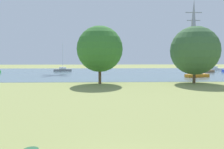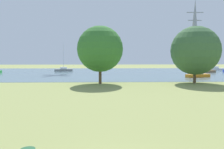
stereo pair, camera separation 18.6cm
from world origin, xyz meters
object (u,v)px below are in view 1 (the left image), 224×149
(sailboat_orange, at_px, (197,75))
(tree_west_far, at_px, (195,51))
(sailboat_brown, at_px, (205,71))
(tree_west_near, at_px, (100,49))
(electricity_pylon, at_px, (193,33))
(sailboat_gray, at_px, (63,69))
(sailboat_white, at_px, (214,69))

(sailboat_orange, distance_m, tree_west_far, 11.45)
(tree_west_far, bearing_deg, sailboat_brown, 62.64)
(sailboat_brown, bearing_deg, tree_west_near, -139.52)
(sailboat_orange, height_order, tree_west_near, tree_west_near)
(tree_west_far, distance_m, electricity_pylon, 59.06)
(sailboat_brown, bearing_deg, tree_west_far, -117.36)
(sailboat_gray, distance_m, electricity_pylon, 54.52)
(sailboat_brown, height_order, tree_west_near, tree_west_near)
(sailboat_orange, height_order, sailboat_brown, sailboat_orange)
(sailboat_orange, xyz_separation_m, tree_west_near, (-18.98, -9.86, 4.80))
(sailboat_gray, bearing_deg, tree_west_far, -48.10)
(sailboat_orange, relative_size, tree_west_far, 0.74)
(sailboat_brown, xyz_separation_m, electricity_pylon, (9.43, 32.90, 12.52))
(tree_west_near, relative_size, tree_west_far, 0.99)
(electricity_pylon, bearing_deg, tree_west_near, -122.72)
(tree_west_far, bearing_deg, sailboat_gray, 131.90)
(sailboat_orange, bearing_deg, sailboat_gray, 147.95)
(tree_west_near, bearing_deg, sailboat_orange, 27.46)
(tree_west_near, bearing_deg, sailboat_white, 43.92)
(tree_west_near, distance_m, electricity_pylon, 65.87)
(sailboat_white, height_order, tree_west_near, tree_west_near)
(sailboat_brown, relative_size, tree_west_near, 0.58)
(sailboat_gray, height_order, electricity_pylon, electricity_pylon)
(sailboat_white, bearing_deg, sailboat_brown, -125.92)
(sailboat_gray, xyz_separation_m, tree_west_near, (10.50, -28.32, 4.78))
(sailboat_white, relative_size, tree_west_near, 0.63)
(sailboat_orange, relative_size, tree_west_near, 0.75)
(sailboat_brown, height_order, tree_west_far, tree_west_far)
(tree_west_far, bearing_deg, electricity_pylon, 69.26)
(tree_west_near, xyz_separation_m, electricity_pylon, (35.36, 55.04, 7.71))
(sailboat_orange, xyz_separation_m, sailboat_brown, (6.95, 12.27, -0.01))
(tree_west_far, bearing_deg, sailboat_white, 59.90)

